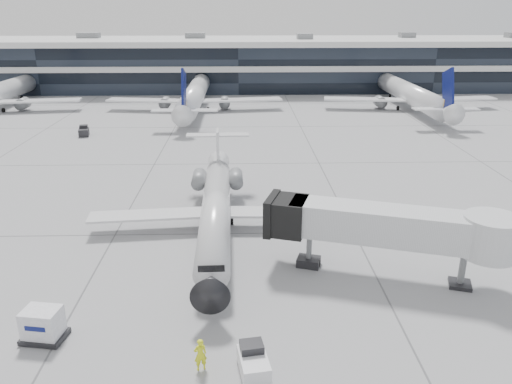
{
  "coord_description": "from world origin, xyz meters",
  "views": [
    {
      "loc": [
        0.66,
        -37.97,
        17.71
      ],
      "look_at": [
        1.83,
        2.97,
        2.6
      ],
      "focal_mm": 35.0,
      "sensor_mm": 36.0,
      "label": 1
    }
  ],
  "objects_px": {
    "jet_bridge": "(397,227)",
    "baggage_tug": "(253,362)",
    "regional_jet": "(216,207)",
    "ramp_worker": "(200,354)",
    "cargo_uld": "(43,325)"
  },
  "relations": [
    {
      "from": "ramp_worker",
      "to": "cargo_uld",
      "type": "xyz_separation_m",
      "value": [
        -9.07,
        2.79,
        0.02
      ]
    },
    {
      "from": "ramp_worker",
      "to": "cargo_uld",
      "type": "height_order",
      "value": "cargo_uld"
    },
    {
      "from": "regional_jet",
      "to": "ramp_worker",
      "type": "distance_m",
      "value": 17.58
    },
    {
      "from": "jet_bridge",
      "to": "ramp_worker",
      "type": "distance_m",
      "value": 15.94
    },
    {
      "from": "regional_jet",
      "to": "jet_bridge",
      "type": "relative_size",
      "value": 1.66
    },
    {
      "from": "baggage_tug",
      "to": "jet_bridge",
      "type": "bearing_deg",
      "value": 34.65
    },
    {
      "from": "jet_bridge",
      "to": "ramp_worker",
      "type": "height_order",
      "value": "jet_bridge"
    },
    {
      "from": "jet_bridge",
      "to": "cargo_uld",
      "type": "bearing_deg",
      "value": -145.95
    },
    {
      "from": "regional_jet",
      "to": "baggage_tug",
      "type": "distance_m",
      "value": 18.16
    },
    {
      "from": "ramp_worker",
      "to": "baggage_tug",
      "type": "relative_size",
      "value": 0.73
    },
    {
      "from": "jet_bridge",
      "to": "ramp_worker",
      "type": "bearing_deg",
      "value": -126.41
    },
    {
      "from": "jet_bridge",
      "to": "cargo_uld",
      "type": "xyz_separation_m",
      "value": [
        -21.76,
        -6.42,
        -2.87
      ]
    },
    {
      "from": "jet_bridge",
      "to": "baggage_tug",
      "type": "distance_m",
      "value": 14.16
    },
    {
      "from": "regional_jet",
      "to": "baggage_tug",
      "type": "bearing_deg",
      "value": -82.65
    },
    {
      "from": "baggage_tug",
      "to": "cargo_uld",
      "type": "distance_m",
      "value": 12.22
    }
  ]
}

